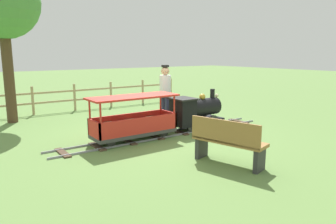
{
  "coord_description": "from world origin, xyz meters",
  "views": [
    {
      "loc": [
        6.01,
        -4.06,
        1.94
      ],
      "look_at": [
        0.0,
        0.22,
        0.55
      ],
      "focal_mm": 33.88,
      "sensor_mm": 36.0,
      "label": 1
    }
  ],
  "objects_px": {
    "conductor_person": "(165,90)",
    "oak_tree_near": "(2,4)",
    "locomotive": "(195,111)",
    "passenger_car": "(134,122)",
    "park_bench": "(228,142)"
  },
  "relations": [
    {
      "from": "park_bench",
      "to": "oak_tree_near",
      "type": "xyz_separation_m",
      "value": [
        -5.94,
        -2.42,
        2.79
      ]
    },
    {
      "from": "park_bench",
      "to": "oak_tree_near",
      "type": "bearing_deg",
      "value": -157.85
    },
    {
      "from": "conductor_person",
      "to": "oak_tree_near",
      "type": "bearing_deg",
      "value": -130.64
    },
    {
      "from": "passenger_car",
      "to": "oak_tree_near",
      "type": "xyz_separation_m",
      "value": [
        -3.65,
        -1.86,
        2.78
      ]
    },
    {
      "from": "locomotive",
      "to": "oak_tree_near",
      "type": "xyz_separation_m",
      "value": [
        -3.65,
        -3.63,
        2.72
      ]
    },
    {
      "from": "locomotive",
      "to": "passenger_car",
      "type": "distance_m",
      "value": 1.77
    },
    {
      "from": "passenger_car",
      "to": "conductor_person",
      "type": "bearing_deg",
      "value": 120.27
    },
    {
      "from": "park_bench",
      "to": "conductor_person",
      "type": "bearing_deg",
      "value": 164.53
    },
    {
      "from": "passenger_car",
      "to": "locomotive",
      "type": "bearing_deg",
      "value": 90.0
    },
    {
      "from": "passenger_car",
      "to": "park_bench",
      "type": "xyz_separation_m",
      "value": [
        2.29,
        0.56,
        -0.01
      ]
    },
    {
      "from": "locomotive",
      "to": "passenger_car",
      "type": "bearing_deg",
      "value": -90.0
    },
    {
      "from": "park_bench",
      "to": "passenger_car",
      "type": "bearing_deg",
      "value": -166.17
    },
    {
      "from": "conductor_person",
      "to": "park_bench",
      "type": "height_order",
      "value": "conductor_person"
    },
    {
      "from": "passenger_car",
      "to": "oak_tree_near",
      "type": "height_order",
      "value": "oak_tree_near"
    },
    {
      "from": "locomotive",
      "to": "park_bench",
      "type": "bearing_deg",
      "value": -27.83
    }
  ]
}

